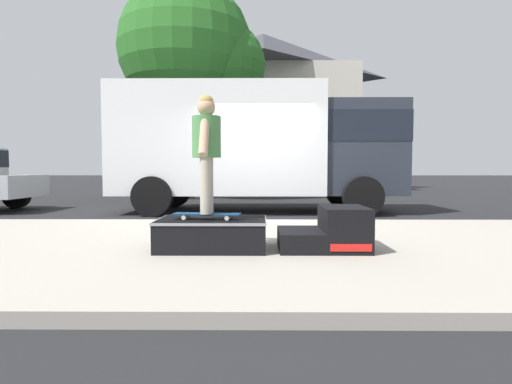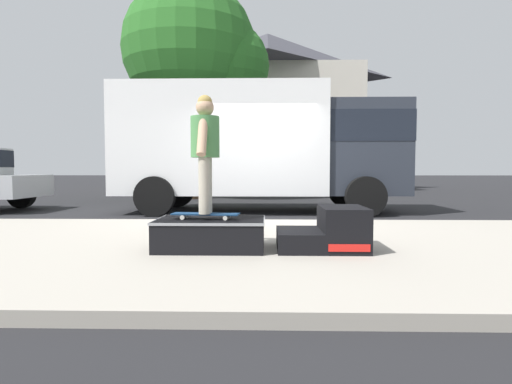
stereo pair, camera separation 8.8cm
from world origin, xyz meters
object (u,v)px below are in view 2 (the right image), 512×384
skateboard (206,214)px  skater_kid (205,144)px  street_tree_main (197,54)px  skate_box (211,233)px  kicker_ramp (329,232)px  box_truck (261,143)px

skateboard → skater_kid: size_ratio=0.59×
skater_kid → street_tree_main: (-1.73, 10.03, 3.81)m
skate_box → kicker_ramp: size_ratio=1.24×
skater_kid → box_truck: size_ratio=0.20×
box_truck → street_tree_main: (-2.31, 4.44, 3.45)m
box_truck → skate_box: bearing=-95.4°
box_truck → street_tree_main: street_tree_main is taller
skater_kid → skate_box: bearing=34.0°
skate_box → kicker_ramp: 1.38m
kicker_ramp → street_tree_main: size_ratio=0.13×
skate_box → skater_kid: skater_kid is taller
skateboard → street_tree_main: street_tree_main is taller
street_tree_main → skater_kid: bearing=-80.2°
kicker_ramp → skateboard: (-1.43, -0.04, 0.20)m
skate_box → skateboard: (-0.06, -0.04, 0.22)m
kicker_ramp → skater_kid: 1.75m
skater_kid → street_tree_main: 10.87m
skateboard → box_truck: bearing=84.1°
skate_box → skateboard: size_ratio=1.58×
skate_box → kicker_ramp: (1.38, -0.00, 0.02)m
skate_box → box_truck: 5.75m
box_truck → skater_kid: bearing=-95.9°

